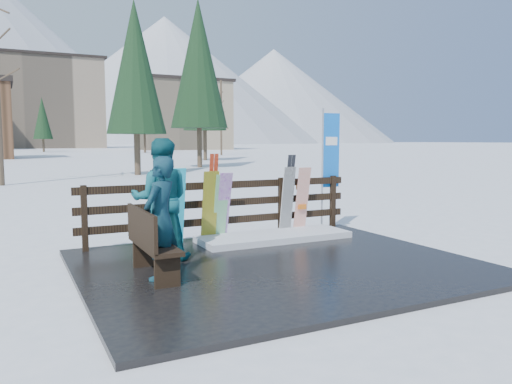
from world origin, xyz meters
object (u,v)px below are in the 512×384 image
snowboard_4 (287,201)px  person_back (161,199)px  snowboard_1 (221,208)px  rental_flag (329,155)px  snowboard_3 (223,207)px  bench (149,241)px  snowboard_2 (210,207)px  snowboard_5 (302,200)px  person_front (161,218)px  snowboard_0 (178,207)px

snowboard_4 → person_back: person_back is taller
snowboard_1 → snowboard_4: snowboard_4 is taller
snowboard_1 → rental_flag: bearing=5.8°
snowboard_1 → snowboard_3: snowboard_3 is taller
bench → snowboard_2: snowboard_2 is taller
snowboard_4 → snowboard_5: bearing=0.0°
bench → person_front: (0.12, -0.17, 0.34)m
bench → rental_flag: bearing=25.5°
snowboard_3 → snowboard_4: size_ratio=0.97×
bench → snowboard_2: 2.52m
rental_flag → person_back: bearing=-163.4°
snowboard_1 → person_back: person_back is taller
person_front → snowboard_2: bearing=-170.7°
bench → person_back: person_back is taller
snowboard_2 → person_front: size_ratio=0.80×
snowboard_5 → person_back: (-3.25, -0.95, 0.29)m
bench → snowboard_5: snowboard_5 is taller
snowboard_1 → snowboard_0: bearing=-180.0°
snowboard_5 → person_front: person_front is taller
snowboard_3 → snowboard_4: bearing=0.0°
snowboard_0 → snowboard_1: bearing=0.0°
bench → snowboard_3: bearing=44.6°
snowboard_3 → person_front: bearing=-131.2°
snowboard_1 → snowboard_5: size_ratio=0.95×
person_front → snowboard_3: bearing=-175.4°
snowboard_1 → person_back: bearing=-146.3°
person_front → snowboard_4: bearing=168.5°
snowboard_0 → snowboard_3: snowboard_0 is taller
bench → snowboard_2: size_ratio=1.10×
snowboard_3 → rental_flag: bearing=5.9°
snowboard_1 → snowboard_5: (1.82, 0.00, 0.04)m
snowboard_1 → person_front: bearing=-130.3°
bench → snowboard_4: bearing=29.6°
bench → person_front: person_front is taller
rental_flag → snowboard_3: bearing=-174.1°
snowboard_1 → snowboard_4: size_ratio=0.94×
bench → snowboard_4: snowboard_4 is taller
snowboard_0 → bench: bearing=-118.3°
snowboard_0 → snowboard_3: size_ratio=1.07×
rental_flag → snowboard_2: bearing=-174.7°
person_front → person_back: person_back is taller
snowboard_2 → rental_flag: (2.89, 0.27, 0.93)m
bench → rental_flag: rental_flag is taller
snowboard_4 → snowboard_5: snowboard_4 is taller
snowboard_3 → snowboard_5: (1.76, 0.00, 0.03)m
person_back → snowboard_4: bearing=-144.3°
snowboard_3 → snowboard_4: 1.41m
snowboard_2 → person_back: size_ratio=0.70×
snowboard_0 → snowboard_4: snowboard_0 is taller
snowboard_4 → person_front: bearing=-147.3°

